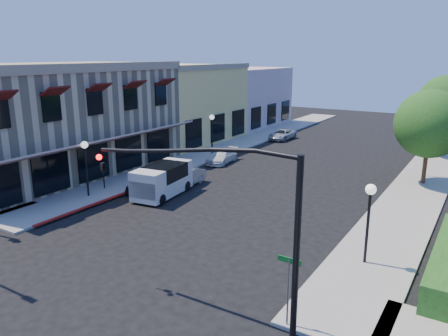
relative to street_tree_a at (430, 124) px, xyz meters
The scene contains 20 objects.
ground 24.06m from the street_tree_a, 111.80° to the right, with size 120.00×120.00×0.00m, color black.
sidewalk_left 18.71m from the street_tree_a, 164.10° to the left, with size 3.50×50.00×0.12m, color gray.
sidewalk_right 6.49m from the street_tree_a, 90.57° to the left, with size 3.50×50.00×0.12m, color gray.
curb_red_strip 21.45m from the street_tree_a, 138.28° to the right, with size 0.25×10.00×0.06m, color maroon.
corner_brick_building 26.63m from the street_tree_a, 155.60° to the right, with size 11.77×18.20×8.10m.
yellow_stucco_building 24.63m from the street_tree_a, behind, with size 10.00×12.00×7.60m, color #E7D168.
pink_stucco_building 29.10m from the street_tree_a, 146.64° to the left, with size 10.00×12.00×7.00m, color beige.
street_tree_a is the anchor object (origin of this frame).
street_tree_b 10.01m from the street_tree_a, 90.00° to the left, with size 4.94×4.94×7.02m.
signal_mast_arm 20.71m from the street_tree_a, 98.17° to the right, with size 8.01×0.39×6.00m.
street_name_sign 20.00m from the street_tree_a, 93.76° to the right, with size 0.80×0.06×2.50m.
lamppost_left_near 22.30m from the street_tree_a, 141.02° to the right, with size 0.44×0.44×3.57m.
lamppost_left_far 17.36m from the street_tree_a, behind, with size 0.44×0.44×3.57m.
lamppost_right_near 14.08m from the street_tree_a, 91.23° to the right, with size 0.44×0.44×3.57m.
lamppost_right_far 2.49m from the street_tree_a, 98.53° to the left, with size 0.44×0.44×3.57m.
white_van 17.95m from the street_tree_a, 140.08° to the right, with size 2.43×4.60×1.95m.
parked_car_a 18.92m from the street_tree_a, 143.78° to the right, with size 1.43×3.57×1.22m, color black.
parked_car_b 16.70m from the street_tree_a, 146.50° to the right, with size 1.28×3.66×1.21m, color #9C9EA0.
parked_car_c 15.57m from the street_tree_a, behind, with size 1.52×3.73×1.08m, color silver.
parked_car_d 18.28m from the street_tree_a, 146.86° to the left, with size 1.77×3.84×1.07m, color #B6BABC.
Camera 1 is at (12.37, -9.51, 8.68)m, focal length 35.00 mm.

